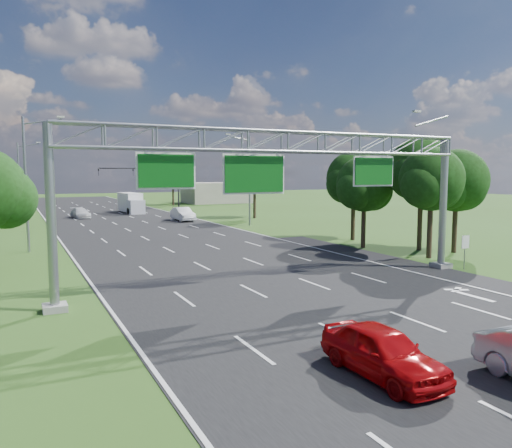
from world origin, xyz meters
TOP-DOWN VIEW (x-y plane):
  - ground at (0.00, 30.00)m, footprint 220.00×220.00m
  - road at (0.00, 30.00)m, footprint 18.00×180.00m
  - road_flare at (10.20, 14.00)m, footprint 3.00×30.00m
  - sign_gantry at (0.33, 12.00)m, footprint 23.50×1.00m
  - regulatory_sign at (12.40, 10.98)m, footprint 0.60×0.08m
  - traffic_signal at (7.48, 65.00)m, footprint 12.21×0.24m
  - streetlight_l_near at (-11.30, 30.00)m, footprint 2.97×0.22m
  - streetlight_l_far at (-11.30, 65.00)m, footprint 2.97×0.22m
  - streetlight_r_mid at (11.30, 40.00)m, footprint 2.97×0.22m
  - tree_cluster_right at (14.80, 19.19)m, footprint 9.91×14.60m
  - tree_verge_lc at (-12.92, 70.04)m, footprint 5.76×4.80m
  - tree_verge_rd at (16.08, 48.04)m, footprint 5.76×4.80m
  - tree_verge_re at (14.08, 78.04)m, footprint 5.76×4.80m
  - building_right at (24.00, 82.00)m, footprint 12.00×9.00m
  - red_coupe at (-2.95, 0.43)m, footprint 1.81×4.36m
  - car_queue_a at (-4.50, 58.22)m, footprint 2.39×4.77m
  - car_queue_b at (4.96, 71.73)m, footprint 2.77×5.07m
  - car_queue_d at (6.44, 48.69)m, footprint 1.86×5.06m
  - box_truck at (3.46, 64.36)m, footprint 2.75×7.91m

SIDE VIEW (x-z plane):
  - ground at x=0.00m, z-range 0.00..0.00m
  - road at x=0.00m, z-range -0.01..0.01m
  - road_flare at x=10.20m, z-range -0.01..0.01m
  - car_queue_a at x=-4.50m, z-range 0.00..1.33m
  - car_queue_b at x=4.96m, z-range 0.00..1.35m
  - red_coupe at x=-2.95m, z-range 0.00..1.48m
  - car_queue_d at x=6.44m, z-range 0.00..1.66m
  - box_truck at x=3.46m, z-range -0.06..2.87m
  - regulatory_sign at x=12.40m, z-range 0.46..2.56m
  - building_right at x=24.00m, z-range 0.00..4.00m
  - tree_verge_lc at x=-12.92m, z-range 1.17..8.79m
  - traffic_signal at x=7.48m, z-range 1.67..8.67m
  - tree_verge_re at x=14.08m, z-range 1.28..9.12m
  - tree_cluster_right at x=14.80m, z-range 0.97..9.65m
  - streetlight_l_near at x=-11.30m, z-range 0.50..10.66m
  - streetlight_l_far at x=-11.30m, z-range 0.50..10.66m
  - streetlight_r_mid at x=11.30m, z-range 0.50..10.66m
  - tree_verge_rd at x=16.08m, z-range 1.49..9.77m
  - sign_gantry at x=0.33m, z-range 2.11..11.67m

